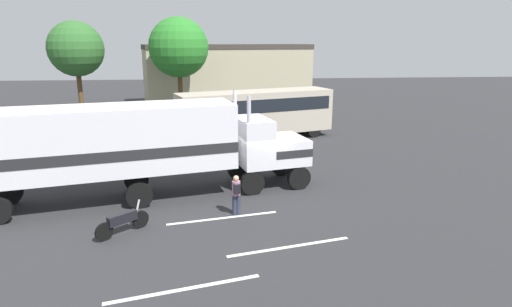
# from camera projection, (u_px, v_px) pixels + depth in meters

# --- Properties ---
(ground_plane) EXTENTS (120.00, 120.00, 0.00)m
(ground_plane) POSITION_uv_depth(u_px,v_px,m) (262.00, 187.00, 20.15)
(ground_plane) COLOR #2D2D30
(lane_stripe_near) EXTENTS (4.35, 1.02, 0.01)m
(lane_stripe_near) POSITION_uv_depth(u_px,v_px,m) (223.00, 218.00, 16.61)
(lane_stripe_near) COLOR silver
(lane_stripe_near) RESTS_ON ground_plane
(lane_stripe_mid) EXTENTS (4.32, 1.14, 0.01)m
(lane_stripe_mid) POSITION_uv_depth(u_px,v_px,m) (290.00, 247.00, 14.29)
(lane_stripe_mid) COLOR silver
(lane_stripe_mid) RESTS_ON ground_plane
(lane_stripe_far) EXTENTS (4.31, 1.19, 0.01)m
(lane_stripe_far) POSITION_uv_depth(u_px,v_px,m) (185.00, 289.00, 11.86)
(lane_stripe_far) COLOR silver
(lane_stripe_far) RESTS_ON ground_plane
(semi_truck) EXTENTS (14.34, 5.78, 4.50)m
(semi_truck) POSITION_uv_depth(u_px,v_px,m) (137.00, 143.00, 18.09)
(semi_truck) COLOR white
(semi_truck) RESTS_ON ground_plane
(person_bystander) EXTENTS (0.34, 0.46, 1.63)m
(person_bystander) POSITION_uv_depth(u_px,v_px,m) (236.00, 193.00, 16.77)
(person_bystander) COLOR #2D3347
(person_bystander) RESTS_ON ground_plane
(parked_bus) EXTENTS (11.24, 5.91, 3.40)m
(parked_bus) POSITION_uv_depth(u_px,v_px,m) (256.00, 110.00, 29.52)
(parked_bus) COLOR #BFB29E
(parked_bus) RESTS_ON ground_plane
(parked_car) EXTENTS (4.74, 3.08, 1.57)m
(parked_car) POSITION_uv_depth(u_px,v_px,m) (90.00, 123.00, 31.57)
(parked_car) COLOR #234C8C
(parked_car) RESTS_ON ground_plane
(motorcycle) EXTENTS (1.63, 1.49, 1.12)m
(motorcycle) POSITION_uv_depth(u_px,v_px,m) (123.00, 221.00, 15.16)
(motorcycle) COLOR black
(motorcycle) RESTS_ON ground_plane
(tree_left) EXTENTS (4.99, 4.99, 8.57)m
(tree_left) POSITION_uv_depth(u_px,v_px,m) (76.00, 49.00, 38.33)
(tree_left) COLOR brown
(tree_left) RESTS_ON ground_plane
(tree_center) EXTENTS (5.45, 5.45, 8.92)m
(tree_center) POSITION_uv_depth(u_px,v_px,m) (179.00, 48.00, 38.54)
(tree_center) COLOR brown
(tree_center) RESTS_ON ground_plane
(building_backdrop) EXTENTS (18.90, 10.07, 6.42)m
(building_backdrop) POSITION_uv_depth(u_px,v_px,m) (228.00, 72.00, 46.74)
(building_backdrop) COLOR #B7AD8C
(building_backdrop) RESTS_ON ground_plane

